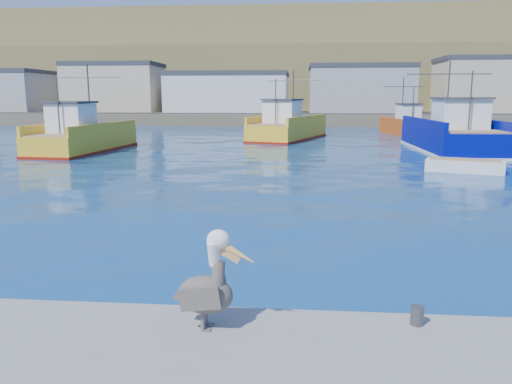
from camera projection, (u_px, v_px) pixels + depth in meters
The scene contains 9 objects.
ground at pixel (247, 273), 11.38m from camera, with size 260.00×260.00×0.00m, color navy.
dock_bollards at pixel (262, 310), 7.88m from camera, with size 36.20×0.20×0.30m.
far_shore at pixel (296, 75), 116.54m from camera, with size 200.00×81.00×24.00m.
trawler_yellow_a at pixel (82, 138), 36.66m from camera, with size 5.01×11.23×6.47m.
trawler_yellow_b at pixel (288, 128), 47.43m from camera, with size 7.66×12.62×6.60m.
trawler_blue at pixel (451, 135), 37.09m from camera, with size 6.30×13.15×6.75m.
boat_orange at pixel (405, 125), 53.53m from camera, with size 4.26×8.44×6.05m.
skiff_mid at pixel (464, 167), 26.71m from camera, with size 4.15×2.60×0.85m.
pelican at pixel (208, 287), 7.47m from camera, with size 1.26×0.56×1.55m.
Camera 1 is at (1.16, -10.77, 3.96)m, focal length 35.00 mm.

